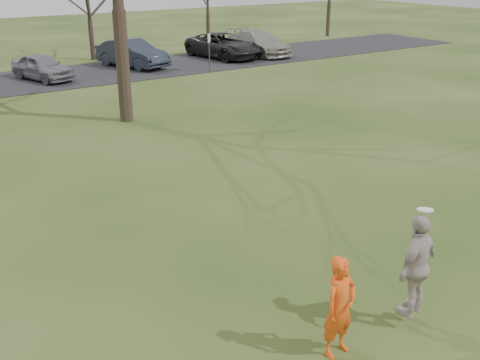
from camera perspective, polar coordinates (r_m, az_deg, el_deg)
name	(u,v)px	position (r m, az deg, el deg)	size (l,w,h in m)	color
ground	(369,332)	(10.37, 12.81, -14.58)	(120.00, 120.00, 0.00)	#1E380F
parking_strip	(12,83)	(31.77, -21.87, 9.04)	(62.00, 6.50, 0.04)	black
player_defender	(340,307)	(9.32, 9.96, -12.40)	(0.63, 0.41, 1.73)	#ED5113
car_4	(42,67)	(31.73, -19.19, 10.65)	(1.58, 3.92, 1.33)	slate
car_5	(132,53)	(34.26, -10.77, 12.35)	(1.65, 4.74, 1.56)	#272D3B
car_6	(223,45)	(36.98, -1.70, 13.31)	(2.51, 5.44, 1.51)	black
car_7	(259,43)	(38.09, 1.89, 13.54)	(2.11, 5.20, 1.51)	gray
catching_play	(417,266)	(10.15, 17.29, -8.18)	(1.16, 0.68, 1.94)	#B8A9A5
sign_white	(209,45)	(32.37, -3.11, 13.30)	(0.35, 0.35, 2.08)	#47474C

